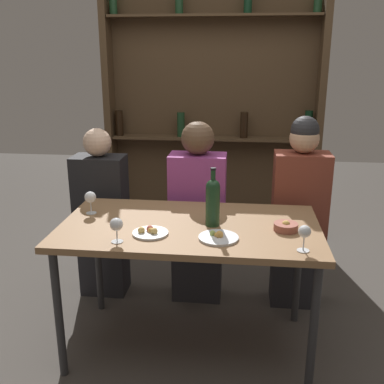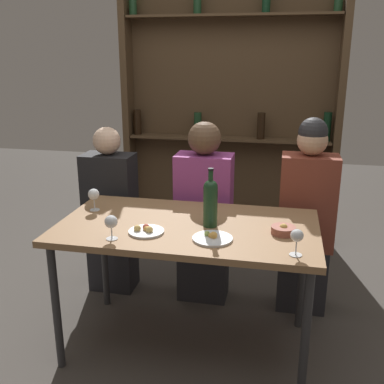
# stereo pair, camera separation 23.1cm
# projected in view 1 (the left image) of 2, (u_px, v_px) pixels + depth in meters

# --- Properties ---
(ground_plane) EXTENTS (10.00, 10.00, 0.00)m
(ground_plane) POSITION_uv_depth(u_px,v_px,m) (190.00, 344.00, 2.71)
(ground_plane) COLOR #47423D
(dining_table) EXTENTS (1.43, 0.79, 0.78)m
(dining_table) POSITION_uv_depth(u_px,v_px,m) (190.00, 235.00, 2.50)
(dining_table) COLOR olive
(dining_table) RESTS_ON ground_plane
(wine_rack_wall) EXTENTS (1.91, 0.21, 2.24)m
(wine_rack_wall) POSITION_uv_depth(u_px,v_px,m) (212.00, 118.00, 4.03)
(wine_rack_wall) COLOR #4C3823
(wine_rack_wall) RESTS_ON ground_plane
(wine_bottle) EXTENTS (0.08, 0.08, 0.32)m
(wine_bottle) POSITION_uv_depth(u_px,v_px,m) (213.00, 200.00, 2.42)
(wine_bottle) COLOR #19381E
(wine_bottle) RESTS_ON dining_table
(wine_glass_0) EXTENTS (0.07, 0.07, 0.13)m
(wine_glass_0) POSITION_uv_depth(u_px,v_px,m) (116.00, 225.00, 2.22)
(wine_glass_0) COLOR silver
(wine_glass_0) RESTS_ON dining_table
(wine_glass_1) EXTENTS (0.06, 0.06, 0.13)m
(wine_glass_1) POSITION_uv_depth(u_px,v_px,m) (304.00, 233.00, 2.11)
(wine_glass_1) COLOR silver
(wine_glass_1) RESTS_ON dining_table
(wine_glass_2) EXTENTS (0.07, 0.07, 0.13)m
(wine_glass_2) POSITION_uv_depth(u_px,v_px,m) (90.00, 198.00, 2.62)
(wine_glass_2) COLOR silver
(wine_glass_2) RESTS_ON dining_table
(food_plate_0) EXTENTS (0.19, 0.19, 0.04)m
(food_plate_0) POSITION_uv_depth(u_px,v_px,m) (150.00, 232.00, 2.34)
(food_plate_0) COLOR silver
(food_plate_0) RESTS_ON dining_table
(food_plate_1) EXTENTS (0.21, 0.21, 0.04)m
(food_plate_1) POSITION_uv_depth(u_px,v_px,m) (218.00, 237.00, 2.28)
(food_plate_1) COLOR silver
(food_plate_1) RESTS_ON dining_table
(snack_bowl) EXTENTS (0.13, 0.13, 0.06)m
(snack_bowl) POSITION_uv_depth(u_px,v_px,m) (286.00, 227.00, 2.38)
(snack_bowl) COLOR #995142
(snack_bowl) RESTS_ON dining_table
(seated_person_left) EXTENTS (0.35, 0.22, 1.20)m
(seated_person_left) POSITION_uv_depth(u_px,v_px,m) (102.00, 218.00, 3.16)
(seated_person_left) COLOR #26262B
(seated_person_left) RESTS_ON ground_plane
(seated_person_center) EXTENTS (0.38, 0.22, 1.26)m
(seated_person_center) POSITION_uv_depth(u_px,v_px,m) (197.00, 217.00, 3.08)
(seated_person_center) COLOR #26262B
(seated_person_center) RESTS_ON ground_plane
(seated_person_right) EXTENTS (0.36, 0.22, 1.31)m
(seated_person_right) POSITION_uv_depth(u_px,v_px,m) (299.00, 217.00, 3.00)
(seated_person_right) COLOR #26262B
(seated_person_right) RESTS_ON ground_plane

